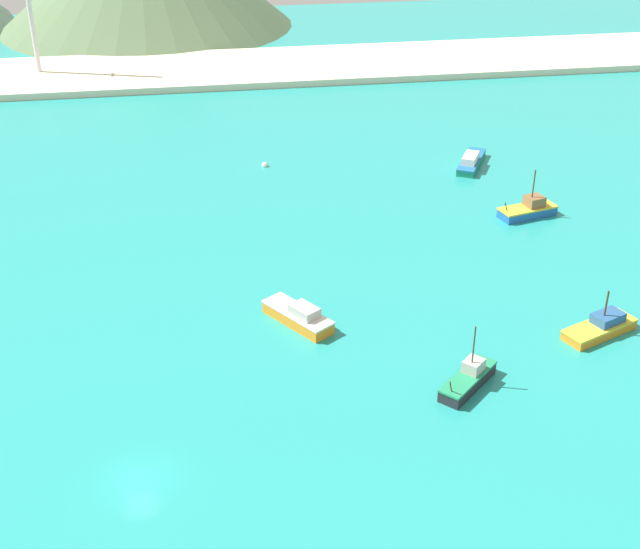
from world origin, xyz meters
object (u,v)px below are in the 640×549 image
at_px(fishing_boat_8, 528,210).
at_px(buoy_0, 265,165).
at_px(fishing_boat_0, 471,161).
at_px(fishing_boat_4, 468,379).
at_px(fishing_boat_3, 299,316).
at_px(fishing_boat_9, 601,327).

height_order(fishing_boat_8, buoy_0, fishing_boat_8).
xyz_separation_m(fishing_boat_8, buoy_0, (-30.79, 21.83, -0.72)).
relative_size(fishing_boat_0, buoy_0, 10.23).
bearing_deg(fishing_boat_4, fishing_boat_3, 136.19).
distance_m(fishing_boat_0, buoy_0, 29.28).
height_order(fishing_boat_0, fishing_boat_8, fishing_boat_8).
relative_size(fishing_boat_4, buoy_0, 7.04).
bearing_deg(fishing_boat_8, fishing_boat_0, 96.35).
bearing_deg(fishing_boat_0, fishing_boat_3, -128.64).
height_order(fishing_boat_0, fishing_boat_4, fishing_boat_4).
bearing_deg(fishing_boat_9, fishing_boat_0, 88.59).
height_order(fishing_boat_4, fishing_boat_9, fishing_boat_4).
relative_size(fishing_boat_3, fishing_boat_8, 1.05).
relative_size(fishing_boat_3, fishing_boat_9, 0.98).
relative_size(fishing_boat_8, fishing_boat_9, 0.93).
bearing_deg(fishing_boat_4, fishing_boat_8, 60.92).
distance_m(fishing_boat_3, fishing_boat_4, 18.54).
xyz_separation_m(fishing_boat_4, fishing_boat_9, (15.49, 6.32, -0.08)).
xyz_separation_m(fishing_boat_3, fishing_boat_4, (13.38, -12.84, -0.04)).
height_order(fishing_boat_8, fishing_boat_9, fishing_boat_8).
bearing_deg(fishing_boat_4, buoy_0, 102.62).
bearing_deg(buoy_0, fishing_boat_0, -9.32).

